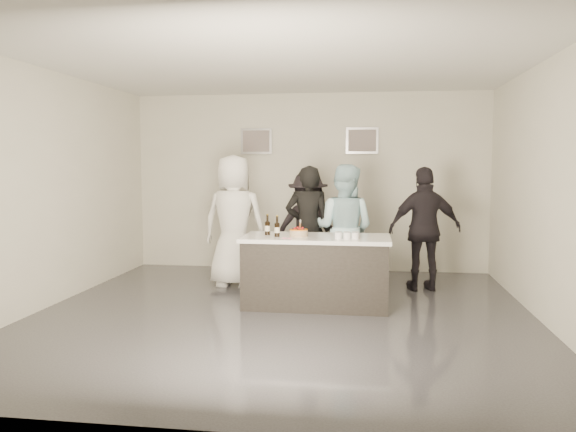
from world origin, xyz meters
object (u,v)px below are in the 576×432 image
at_px(bar_counter, 316,271).
at_px(person_main_black, 308,228).
at_px(beer_bottle_a, 267,225).
at_px(person_guest_left, 234,221).
at_px(person_guest_right, 425,229).
at_px(person_guest_back, 308,226).
at_px(cake, 299,233).
at_px(beer_bottle_b, 277,226).
at_px(person_main_blue, 344,229).

relative_size(bar_counter, person_main_black, 1.04).
height_order(beer_bottle_a, person_guest_left, person_guest_left).
xyz_separation_m(bar_counter, person_main_black, (-0.20, 0.91, 0.44)).
relative_size(person_guest_right, person_guest_back, 1.05).
relative_size(bar_counter, person_guest_back, 1.10).
bearing_deg(person_main_black, cake, 83.64).
xyz_separation_m(beer_bottle_a, beer_bottle_b, (0.15, -0.15, 0.00)).
bearing_deg(cake, person_guest_left, 136.18).
relative_size(beer_bottle_b, person_guest_back, 0.15).
xyz_separation_m(bar_counter, beer_bottle_b, (-0.48, -0.11, 0.58)).
bearing_deg(person_guest_back, person_guest_left, 39.26).
distance_m(person_main_black, person_main_blue, 0.52).
relative_size(person_main_black, person_main_blue, 0.99).
height_order(cake, beer_bottle_a, beer_bottle_a).
relative_size(bar_counter, beer_bottle_a, 7.15).
bearing_deg(cake, person_guest_back, 92.15).
bearing_deg(person_guest_back, cake, 100.06).
xyz_separation_m(person_main_blue, person_guest_right, (1.14, 0.28, -0.02)).
xyz_separation_m(beer_bottle_b, person_guest_right, (1.94, 1.24, -0.14)).
relative_size(beer_bottle_a, beer_bottle_b, 1.00).
height_order(beer_bottle_a, person_main_black, person_main_black).
bearing_deg(bar_counter, person_guest_back, 99.81).
relative_size(bar_counter, beer_bottle_b, 7.15).
bearing_deg(person_main_blue, beer_bottle_b, 68.23).
xyz_separation_m(bar_counter, beer_bottle_a, (-0.63, 0.04, 0.58)).
distance_m(bar_counter, beer_bottle_a, 0.86).
height_order(cake, person_guest_back, person_guest_back).
relative_size(cake, beer_bottle_a, 0.88).
bearing_deg(person_guest_back, person_guest_right, 171.90).
relative_size(beer_bottle_a, person_guest_right, 0.15).
distance_m(cake, person_main_black, 0.95).
height_order(cake, person_main_blue, person_main_blue).
bearing_deg(bar_counter, cake, -170.22).
xyz_separation_m(cake, person_guest_left, (-1.09, 1.04, 0.04)).
distance_m(bar_counter, person_guest_right, 1.89).
relative_size(bar_counter, person_main_blue, 1.03).
relative_size(cake, person_guest_left, 0.12).
xyz_separation_m(beer_bottle_a, person_guest_left, (-0.67, 0.96, -0.06)).
height_order(person_guest_left, person_guest_back, person_guest_left).
distance_m(person_main_blue, person_guest_right, 1.17).
xyz_separation_m(person_guest_right, person_guest_back, (-1.74, 0.50, -0.04)).
height_order(person_main_black, person_guest_left, person_guest_left).
height_order(cake, beer_bottle_b, beer_bottle_b).
distance_m(cake, person_guest_right, 2.04).
relative_size(beer_bottle_a, person_guest_left, 0.13).
bearing_deg(bar_counter, person_guest_left, 142.41).
bearing_deg(person_guest_back, person_main_black, 104.41).
bearing_deg(person_main_black, person_guest_back, -88.72).
distance_m(bar_counter, person_main_blue, 1.02).
distance_m(cake, beer_bottle_b, 0.29).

